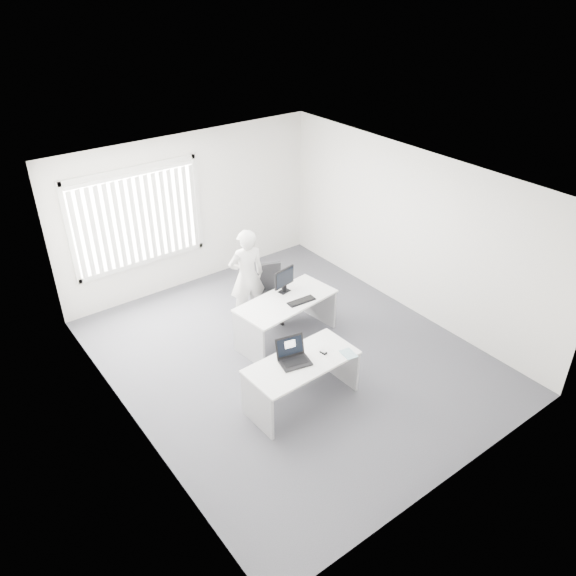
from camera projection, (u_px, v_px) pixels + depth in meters
ground at (291, 356)px, 8.68m from camera, size 6.00×6.00×0.00m
wall_back at (190, 211)px, 10.03m from camera, size 5.00×0.02×2.80m
wall_front at (463, 391)px, 5.90m from camera, size 5.00×0.02×2.80m
wall_left at (123, 340)px, 6.67m from camera, size 0.02×6.00×2.80m
wall_right at (412, 233)px, 9.25m from camera, size 0.02×6.00×2.80m
ceiling at (291, 184)px, 7.25m from camera, size 5.00×6.00×0.02m
window at (137, 218)px, 9.41m from camera, size 2.32×0.06×1.76m
blinds at (139, 220)px, 9.38m from camera, size 2.20×0.10×1.50m
desk_near at (302, 372)px, 7.55m from camera, size 1.56×0.77×0.70m
desk_far at (286, 311)px, 8.82m from camera, size 1.68×0.94×0.73m
office_chair at (272, 301)px, 9.49m from camera, size 0.69×0.69×0.95m
person at (247, 276)px, 9.15m from camera, size 0.68×0.52×1.66m
laptop at (295, 354)px, 7.33m from camera, size 0.47×0.43×0.31m
paper_sheet at (323, 352)px, 7.62m from camera, size 0.29×0.22×0.00m
mouse at (323, 352)px, 7.58m from camera, size 0.07×0.10×0.04m
booklet at (349, 354)px, 7.57m from camera, size 0.20×0.25×0.01m
keyboard at (301, 301)px, 8.66m from camera, size 0.46×0.18×0.02m
monitor at (284, 280)px, 8.82m from camera, size 0.43×0.20×0.41m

